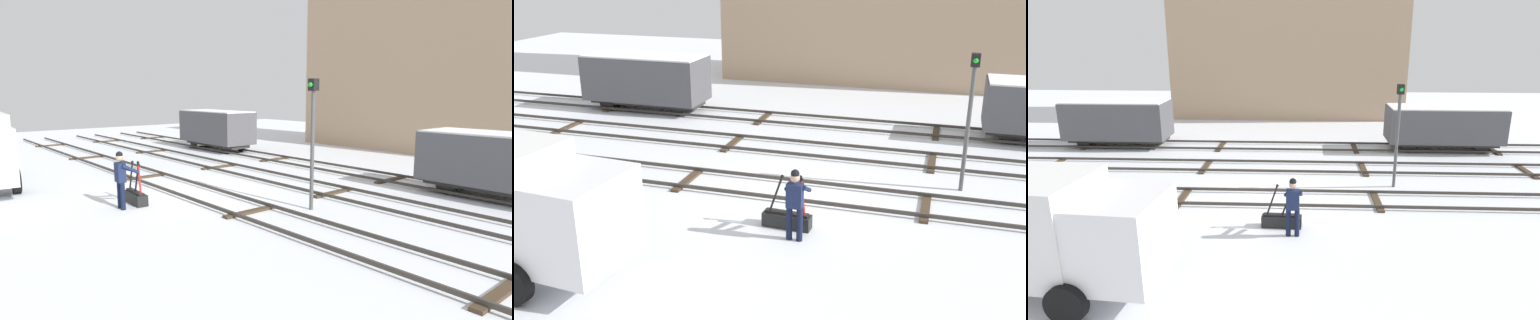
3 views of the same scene
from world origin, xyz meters
TOP-DOWN VIEW (x-y plane):
  - ground_plane at (0.00, 0.00)m, footprint 60.00×60.00m
  - track_main_line at (0.00, 0.00)m, footprint 44.00×1.94m
  - track_siding_near at (0.00, 3.80)m, footprint 44.00×1.94m
  - track_siding_far at (0.00, 7.41)m, footprint 44.00×1.94m
  - switch_lever_frame at (0.23, -2.18)m, footprint 1.26×0.42m
  - rail_worker at (0.58, -2.77)m, footprint 0.56×0.70m
  - signal_post at (4.43, 1.68)m, footprint 0.24×0.32m
  - freight_car_mid_siding at (-8.92, 7.41)m, footprint 5.28×2.18m

SIDE VIEW (x-z plane):
  - ground_plane at x=0.00m, z-range 0.00..0.00m
  - track_main_line at x=0.00m, z-range 0.02..0.20m
  - track_siding_near at x=0.00m, z-range 0.02..0.20m
  - track_siding_far at x=0.00m, z-range 0.02..0.20m
  - switch_lever_frame at x=0.23m, z-range -0.48..0.97m
  - rail_worker at x=0.58m, z-range 0.12..1.94m
  - freight_car_mid_siding at x=-8.92m, z-range 0.18..2.62m
  - signal_post at x=4.43m, z-range 0.44..4.45m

